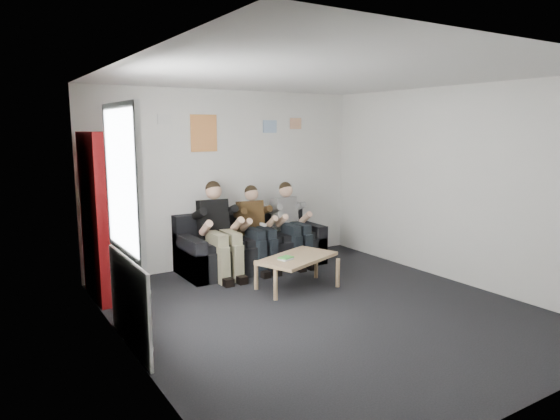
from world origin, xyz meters
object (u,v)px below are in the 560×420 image
Objects in this scene: sofa at (251,248)px; coffee_table at (297,260)px; person_left at (220,230)px; bookshelf at (102,216)px; person_middle at (257,228)px; person_right at (292,224)px.

sofa is 2.02× the size of coffee_table.
coffee_table is (0.03, -1.24, 0.08)m from sofa.
person_left is at bearing 121.90° from coffee_table.
bookshelf is 2.55m from coffee_table.
person_middle is at bearing -90.00° from sofa.
person_right is at bearing 7.39° from person_left.
sofa is at bearing 91.22° from coffee_table.
sofa is at bearing 96.55° from person_middle.
person_left is at bearing 176.79° from person_right.
bookshelf is 1.52× the size of person_left.
person_middle reaches higher than sofa.
person_middle is at bearing 7.66° from person_left.
person_middle is at bearing 176.52° from person_right.
coffee_table is 1.07m from person_middle.
person_right is (0.62, -0.00, 0.01)m from person_middle.
coffee_table is 0.85× the size of person_right.
person_left reaches higher than coffee_table.
person_middle is at bearing 91.45° from coffee_table.
coffee_table is at bearing -123.07° from person_right.
person_right is (2.84, 0.03, -0.39)m from bookshelf.
person_left is (-0.64, 1.03, 0.29)m from coffee_table.
coffee_table is 0.80× the size of person_left.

